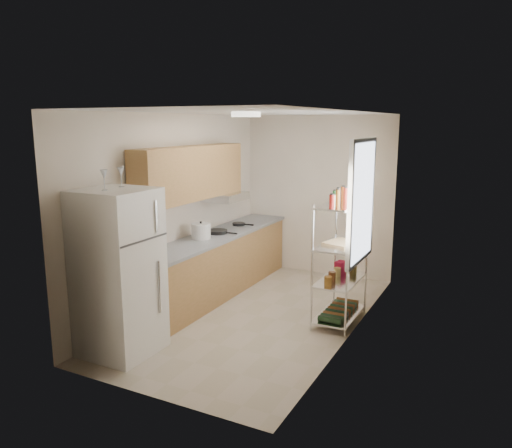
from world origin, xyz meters
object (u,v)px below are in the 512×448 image
(refrigerator, at_px, (119,273))
(espresso_machine, at_px, (360,228))
(rice_cooker, at_px, (201,231))
(frying_pan_large, at_px, (218,232))
(cutting_board, at_px, (342,243))

(refrigerator, xyz_separation_m, espresso_machine, (2.01, 2.21, 0.26))
(rice_cooker, bearing_deg, espresso_machine, 12.39)
(frying_pan_large, distance_m, cutting_board, 1.95)
(cutting_board, relative_size, espresso_machine, 1.39)
(refrigerator, bearing_deg, espresso_machine, 47.79)
(espresso_machine, bearing_deg, refrigerator, -138.40)
(refrigerator, height_order, cutting_board, refrigerator)
(refrigerator, height_order, espresso_machine, refrigerator)
(frying_pan_large, bearing_deg, rice_cooker, -96.82)
(refrigerator, relative_size, espresso_machine, 5.97)
(cutting_board, bearing_deg, rice_cooker, -175.96)
(espresso_machine, bearing_deg, rice_cooker, -173.80)
(frying_pan_large, xyz_separation_m, cutting_board, (1.93, -0.25, 0.10))
(frying_pan_large, relative_size, espresso_machine, 0.95)
(rice_cooker, relative_size, espresso_machine, 0.88)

